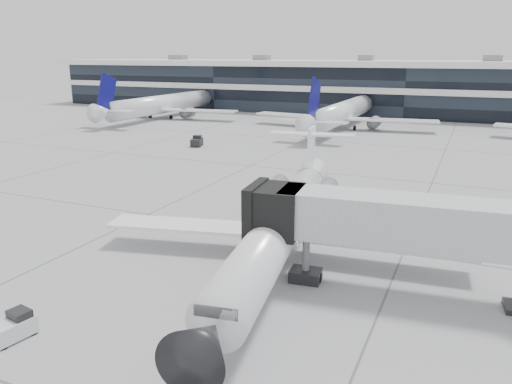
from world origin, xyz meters
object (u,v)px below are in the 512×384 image
at_px(jet_bridge, 428,225).
at_px(ramp_worker, 226,308).
at_px(regional_jet, 281,223).
at_px(baggage_tug, 13,327).

relative_size(jet_bridge, ramp_worker, 9.37).
bearing_deg(regional_jet, baggage_tug, -128.58).
height_order(regional_jet, baggage_tug, regional_jet).
bearing_deg(regional_jet, ramp_worker, -95.17).
distance_m(jet_bridge, baggage_tug, 20.50).
bearing_deg(jet_bridge, ramp_worker, -146.00).
bearing_deg(ramp_worker, baggage_tug, 14.41).
xyz_separation_m(ramp_worker, baggage_tug, (-8.32, -4.89, -0.38)).
bearing_deg(baggage_tug, jet_bridge, 45.68).
xyz_separation_m(regional_jet, baggage_tug, (-7.73, -13.65, -1.74)).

